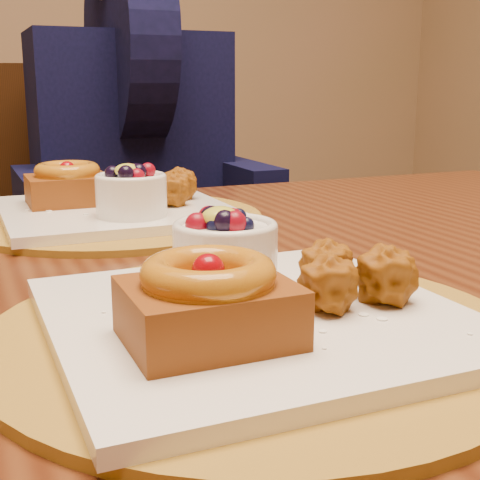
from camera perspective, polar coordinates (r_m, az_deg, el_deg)
name	(u,v)px	position (r m, az deg, el deg)	size (l,w,h in m)	color
dining_table	(167,334)	(0.70, -6.24, -8.01)	(1.60, 0.90, 0.76)	#3C180A
place_setting_near	(251,305)	(0.47, 0.91, -5.59)	(0.38, 0.38, 0.08)	brown
place_setting_far	(114,205)	(0.87, -10.70, 2.97)	(0.38, 0.38, 0.08)	brown
chair_far	(91,261)	(1.54, -12.57, -1.74)	(0.55, 0.55, 0.97)	black
diner	(130,122)	(1.44, -9.33, 9.88)	(0.49, 0.48, 0.80)	black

